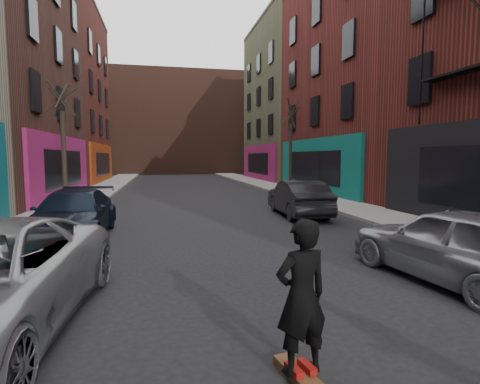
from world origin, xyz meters
name	(u,v)px	position (x,y,z in m)	size (l,w,h in m)	color
sidewalk_left	(105,187)	(-6.25, 30.00, 0.07)	(2.50, 84.00, 0.13)	gray
sidewalk_right	(266,185)	(6.25, 30.00, 0.07)	(2.50, 84.00, 0.13)	gray
building_far	(175,125)	(0.00, 56.00, 7.00)	(40.00, 10.00, 14.00)	#47281E
tree_left_far	(63,133)	(-6.20, 18.00, 3.38)	(2.00, 2.00, 6.50)	black
tree_right_far	(291,139)	(6.20, 24.00, 3.53)	(2.00, 2.00, 6.80)	black
parked_left_end	(73,215)	(-4.60, 11.95, 0.69)	(1.94, 4.76, 1.38)	black
parked_right_far	(456,245)	(3.20, 6.41, 0.73)	(1.72, 4.27, 1.45)	#9899A0
parked_right_end	(298,198)	(3.20, 14.56, 0.71)	(1.51, 4.32, 1.42)	black
skateboard	(300,376)	(-0.71, 4.10, 0.05)	(0.22, 0.80, 0.10)	brown
skateboarder	(302,297)	(-0.71, 4.10, 0.91)	(0.59, 0.39, 1.62)	black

